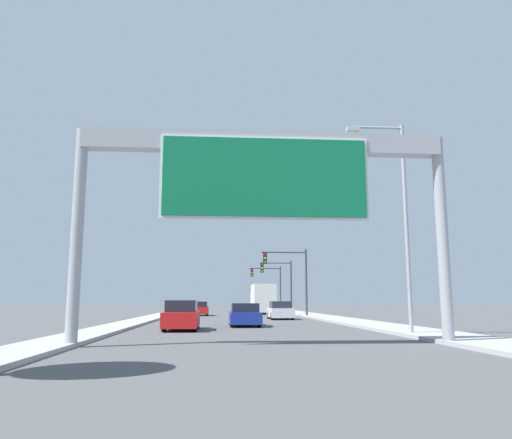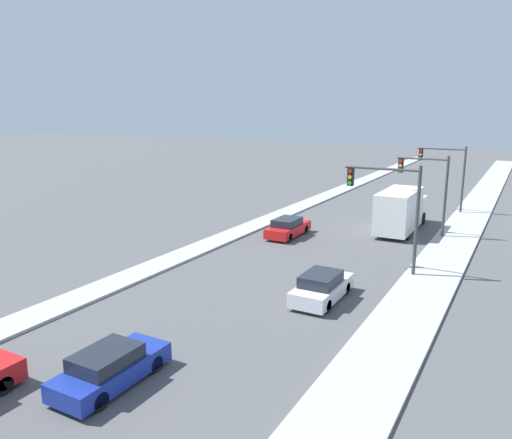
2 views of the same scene
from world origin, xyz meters
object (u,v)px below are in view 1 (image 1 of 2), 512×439
car_near_left (182,316)px  traffic_light_near_intersection (292,271)px  sign_gantry (265,175)px  traffic_light_mid_block (281,278)px  car_far_left (280,311)px  traffic_light_far_intersection (270,281)px  street_lamp_right (399,209)px  truck_box_primary (263,299)px  car_near_right (199,309)px  car_far_right (245,315)px

car_near_left → traffic_light_near_intersection: 22.64m
sign_gantry → traffic_light_mid_block: bearing=82.1°
car_far_left → traffic_light_far_intersection: 26.19m
traffic_light_far_intersection → car_far_left: bearing=-94.2°
traffic_light_near_intersection → street_lamp_right: 25.65m
sign_gantry → traffic_light_far_intersection: size_ratio=2.18×
truck_box_primary → traffic_light_near_intersection: 11.10m
truck_box_primary → traffic_light_mid_block: bearing=-16.6°
car_near_right → street_lamp_right: size_ratio=0.48×
car_near_left → car_far_right: (3.50, 3.69, -0.07)m
sign_gantry → traffic_light_mid_block: size_ratio=2.19×
car_near_left → traffic_light_near_intersection: (8.89, 20.51, 3.57)m
car_far_right → car_near_right: bearing=99.2°
car_far_left → street_lamp_right: (3.04, -19.69, 4.93)m
traffic_light_far_intersection → street_lamp_right: (1.15, -45.59, 1.51)m
car_far_left → street_lamp_right: size_ratio=0.46×
sign_gantry → car_near_left: size_ratio=2.89×
car_near_left → car_far_left: car_near_left is taller
traffic_light_mid_block → street_lamp_right: street_lamp_right is taller
truck_box_primary → traffic_light_near_intersection: bearing=-79.9°
car_near_right → car_near_left: size_ratio=1.00×
car_far_left → car_far_right: size_ratio=1.02×
street_lamp_right → car_far_left: bearing=98.8°
car_near_left → traffic_light_near_intersection: traffic_light_near_intersection is taller
traffic_light_near_intersection → car_near_left: bearing=-113.4°
truck_box_primary → traffic_light_far_intersection: traffic_light_far_intersection is taller
car_near_left → traffic_light_mid_block: (9.08, 30.51, 3.34)m
car_near_right → car_far_left: 12.82m
truck_box_primary → traffic_light_far_intersection: bearing=78.6°
car_far_right → truck_box_primary: 27.68m
car_near_right → car_far_right: size_ratio=1.05×
sign_gantry → car_far_left: bearing=81.8°
traffic_light_far_intersection → street_lamp_right: street_lamp_right is taller
truck_box_primary → traffic_light_far_intersection: (1.89, 9.38, 2.43)m
traffic_light_mid_block → traffic_light_far_intersection: (-0.19, 10.00, 0.05)m
truck_box_primary → traffic_light_mid_block: 3.22m
truck_box_primary → car_near_right: bearing=-140.4°
car_near_left → traffic_light_far_intersection: (8.89, 40.51, 3.39)m
car_near_right → car_far_left: (7.00, -10.74, 0.02)m
car_far_left → traffic_light_mid_block: (2.08, 15.90, 3.37)m
car_far_left → traffic_light_near_intersection: traffic_light_near_intersection is taller
traffic_light_mid_block → car_far_left: bearing=-97.5°
car_far_right → truck_box_primary: truck_box_primary is taller
car_far_right → traffic_light_mid_block: (5.58, 26.82, 3.41)m
sign_gantry → car_far_left: size_ratio=3.00×
car_far_right → traffic_light_mid_block: traffic_light_mid_block is taller
traffic_light_near_intersection → traffic_light_far_intersection: traffic_light_near_intersection is taller
car_near_left → truck_box_primary: size_ratio=0.55×
car_far_right → traffic_light_near_intersection: 18.03m
sign_gantry → car_near_right: (-3.50, 34.96, -5.29)m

